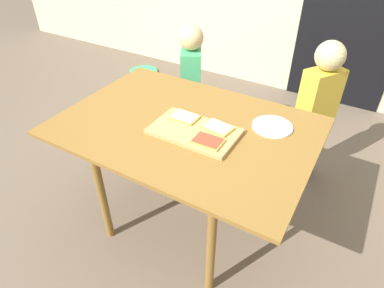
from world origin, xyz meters
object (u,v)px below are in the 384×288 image
Objects in this scene: pizza_slice_near_right at (208,141)px; plate_white_right at (272,126)px; pizza_slice_far_right at (218,127)px; pizza_slice_far_left at (184,117)px; dining_table at (186,137)px; child_right at (317,106)px; garden_hose_coil at (143,72)px; child_left at (191,84)px; cutting_board at (194,131)px.

pizza_slice_near_right reaches higher than plate_white_right.
pizza_slice_far_right is 0.13m from pizza_slice_near_right.
dining_table is at bearing -48.28° from pizza_slice_far_left.
child_right is (0.54, 0.77, -0.17)m from pizza_slice_far_left.
garden_hose_coil is at bearing 134.15° from dining_table.
dining_table is 0.23m from pizza_slice_near_right.
pizza_slice_far_left is 0.14× the size of child_right.
pizza_slice_far_left is at bearing 148.31° from pizza_slice_near_right.
child_right is at bearing 65.99° from pizza_slice_far_right.
child_right is (0.89, 0.11, 0.02)m from child_left.
pizza_slice_far_left is 0.77m from child_left.
garden_hose_coil is (-1.62, 1.67, -0.65)m from dining_table.
dining_table is 0.11m from pizza_slice_far_left.
pizza_slice_near_right is at bearing -28.94° from dining_table.
dining_table is at bearing -171.15° from pizza_slice_far_right.
pizza_slice_far_right reaches higher than cutting_board.
child_right is at bearing 69.65° from pizza_slice_near_right.
garden_hose_coil is (-1.80, 1.77, -0.75)m from pizza_slice_near_right.
child_right reaches higher than plate_white_right.
pizza_slice_near_right is 0.99m from child_left.
pizza_slice_far_right reaches higher than garden_hose_coil.
pizza_slice_near_right is (0.11, -0.06, 0.02)m from cutting_board.
pizza_slice_near_right is at bearing -54.89° from child_left.
dining_table is 0.46m from plate_white_right.
pizza_slice_near_right is at bearing -124.89° from plate_white_right.
pizza_slice_far_right is 0.15× the size of child_right.
dining_table is 8.33× the size of pizza_slice_far_right.
garden_hose_coil is at bearing 137.54° from pizza_slice_far_right.
plate_white_right is at bearing 23.26° from pizza_slice_far_left.
pizza_slice_far_right is at bearing 0.21° from pizza_slice_far_left.
pizza_slice_far_right is at bearing -114.01° from child_right.
pizza_slice_near_right is 0.14× the size of child_right.
garden_hose_coil is at bearing 135.54° from pizza_slice_near_right.
child_right is at bearing 78.68° from plate_white_right.
dining_table is at bearing -61.58° from child_left.
cutting_board is 2.73× the size of pizza_slice_far_right.
pizza_slice_far_right is 0.86m from child_right.
pizza_slice_far_left reaches higher than cutting_board.
cutting_board reaches higher than plate_white_right.
plate_white_right is (0.32, 0.25, -0.01)m from cutting_board.
cutting_board is 0.41m from plate_white_right.
child_right is (0.44, 0.84, -0.15)m from cutting_board.
child_right reaches higher than pizza_slice_far_left.
pizza_slice_near_right is 0.24m from pizza_slice_far_left.
pizza_slice_far_right is 1.08× the size of pizza_slice_near_right.
child_left is 1.68m from garden_hose_coil.
dining_table is at bearing -152.49° from plate_white_right.
pizza_slice_near_right is 0.45× the size of garden_hose_coil.
garden_hose_coil is (-1.24, 0.97, -0.57)m from child_left.
child_right is 2.38m from garden_hose_coil.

